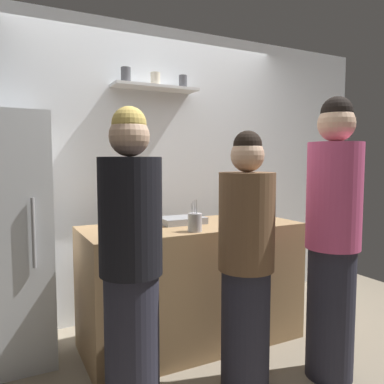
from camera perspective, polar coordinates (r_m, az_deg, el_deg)
name	(u,v)px	position (r m, az deg, el deg)	size (l,w,h in m)	color
ground_plane	(224,374)	(2.81, 4.85, -25.33)	(5.28, 5.28, 0.00)	gray
back_wall_assembly	(153,171)	(3.55, -5.77, 3.06)	(4.80, 0.32, 2.60)	white
refrigerator	(5,239)	(2.96, -26.02, -6.35)	(0.57, 0.63, 1.73)	silver
counter	(192,284)	(3.03, 0.00, -13.48)	(1.65, 0.69, 0.92)	#9E7A51
baking_pan	(182,220)	(2.98, -1.55, -4.22)	(0.34, 0.24, 0.05)	gray
utensil_holder	(195,222)	(2.64, 0.43, -4.51)	(0.10, 0.10, 0.23)	#B2B2B7
wine_bottle_green_glass	(148,218)	(2.49, -6.55, -3.81)	(0.07, 0.07, 0.32)	#19471E
wine_bottle_pale_glass	(269,207)	(3.02, 11.33, -2.18)	(0.07, 0.07, 0.33)	#B2BFB2
water_bottle_plastic	(270,207)	(3.28, 11.46, -2.23)	(0.09, 0.09, 0.22)	silver
person_brown_jacket	(246,264)	(2.39, 8.06, -10.60)	(0.34, 0.34, 1.59)	#262633
person_blonde	(131,266)	(2.13, -9.05, -10.84)	(0.34, 0.34, 1.69)	#262633
person_pink_top	(333,240)	(2.62, 20.21, -6.66)	(0.34, 0.34, 1.80)	#262633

